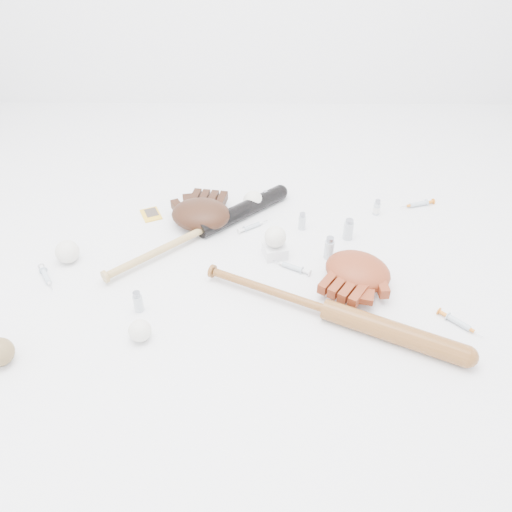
{
  "coord_description": "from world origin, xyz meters",
  "views": [
    {
      "loc": [
        0.01,
        -1.29,
        1.08
      ],
      "look_at": [
        -0.01,
        0.0,
        0.06
      ],
      "focal_mm": 35.0,
      "sensor_mm": 36.0,
      "label": 1
    }
  ],
  "objects_px": {
    "pedestal": "(275,250)",
    "bat_wood": "(327,310)",
    "glove_dark": "(201,214)",
    "bat_dark": "(202,230)"
  },
  "relations": [
    {
      "from": "bat_wood",
      "to": "bat_dark",
      "type": "bearing_deg",
      "value": 161.33
    },
    {
      "from": "glove_dark",
      "to": "pedestal",
      "type": "height_order",
      "value": "glove_dark"
    },
    {
      "from": "bat_dark",
      "to": "bat_wood",
      "type": "xyz_separation_m",
      "value": [
        0.41,
        -0.41,
        0.0
      ]
    },
    {
      "from": "bat_wood",
      "to": "glove_dark",
      "type": "relative_size",
      "value": 3.21
    },
    {
      "from": "pedestal",
      "to": "bat_wood",
      "type": "bearing_deg",
      "value": -63.7
    },
    {
      "from": "bat_wood",
      "to": "pedestal",
      "type": "height_order",
      "value": "bat_wood"
    },
    {
      "from": "bat_wood",
      "to": "pedestal",
      "type": "relative_size",
      "value": 11.08
    },
    {
      "from": "bat_dark",
      "to": "glove_dark",
      "type": "xyz_separation_m",
      "value": [
        -0.01,
        0.08,
        0.02
      ]
    },
    {
      "from": "glove_dark",
      "to": "pedestal",
      "type": "relative_size",
      "value": 3.45
    },
    {
      "from": "bat_dark",
      "to": "glove_dark",
      "type": "relative_size",
      "value": 3.17
    }
  ]
}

